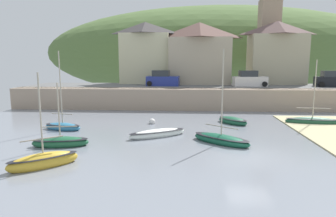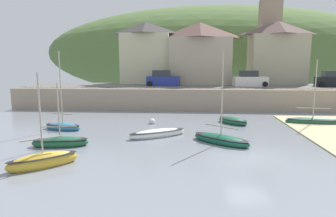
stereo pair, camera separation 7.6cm
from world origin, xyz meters
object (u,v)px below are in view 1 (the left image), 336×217
object	(u,v)px
motorboat_with_cabin	(221,139)
waterfront_building_centre	(199,53)
rowboat_small_beached	(44,161)
sailboat_nearest_shore	(233,121)
fishing_boat_green	(63,126)
sailboat_tall_mast	(312,121)
parked_car_near_slipway	(163,79)
church_with_spire	(269,22)
parked_car_end_of_row	(333,80)
sailboat_blue_trim	(157,134)
dinghy_open_wooden	(60,142)
waterfront_building_right	(276,52)
mooring_buoy	(152,122)
parked_car_by_wall	(249,80)
waterfront_building_left	(145,52)

from	to	relation	value
motorboat_with_cabin	waterfront_building_centre	bearing A→B (deg)	129.12
rowboat_small_beached	sailboat_nearest_shore	bearing A→B (deg)	6.05
sailboat_nearest_shore	fishing_boat_green	xyz separation A→B (m)	(-14.23, -3.28, 0.04)
sailboat_tall_mast	parked_car_near_slipway	xyz separation A→B (m)	(-14.19, 11.24, 2.92)
church_with_spire	parked_car_end_of_row	size ratio (longest dim) A/B	4.04
fishing_boat_green	parked_car_near_slipway	xyz separation A→B (m)	(7.03, 14.64, 2.93)
sailboat_blue_trim	fishing_boat_green	bearing A→B (deg)	136.54
dinghy_open_wooden	parked_car_end_of_row	distance (m)	32.67
rowboat_small_beached	church_with_spire	bearing A→B (deg)	18.91
waterfront_building_right	rowboat_small_beached	size ratio (longest dim) A/B	1.62
mooring_buoy	waterfront_building_centre	bearing A→B (deg)	73.81
sailboat_tall_mast	parked_car_by_wall	bearing A→B (deg)	113.28
parked_car_end_of_row	fishing_boat_green	bearing A→B (deg)	-146.90
church_with_spire	parked_car_near_slipway	size ratio (longest dim) A/B	4.05
sailboat_tall_mast	dinghy_open_wooden	bearing A→B (deg)	-150.63
mooring_buoy	waterfront_building_left	bearing A→B (deg)	99.49
sailboat_tall_mast	parked_car_end_of_row	world-z (taller)	sailboat_tall_mast
sailboat_nearest_shore	rowboat_small_beached	xyz separation A→B (m)	(-11.70, -11.81, 0.09)
waterfront_building_centre	dinghy_open_wooden	bearing A→B (deg)	-112.76
sailboat_blue_trim	parked_car_by_wall	distance (m)	19.48
church_with_spire	waterfront_building_centre	bearing A→B (deg)	-159.01
waterfront_building_right	mooring_buoy	xyz separation A→B (m)	(-15.31, -16.39, -6.52)
church_with_spire	parked_car_end_of_row	bearing A→B (deg)	-55.77
motorboat_with_cabin	parked_car_end_of_row	bearing A→B (deg)	86.51
rowboat_small_beached	parked_car_end_of_row	bearing A→B (deg)	3.07
rowboat_small_beached	mooring_buoy	bearing A→B (deg)	29.05
sailboat_tall_mast	parked_car_by_wall	xyz separation A→B (m)	(-3.32, 11.24, 2.92)
rowboat_small_beached	waterfront_building_centre	bearing A→B (deg)	32.28
sailboat_nearest_shore	parked_car_end_of_row	size ratio (longest dim) A/B	0.75
motorboat_with_cabin	sailboat_tall_mast	xyz separation A→B (m)	(8.78, 6.70, 0.02)
waterfront_building_centre	parked_car_near_slipway	size ratio (longest dim) A/B	2.02
church_with_spire	parked_car_by_wall	bearing A→B (deg)	-116.82
waterfront_building_centre	waterfront_building_left	bearing A→B (deg)	180.00
waterfront_building_right	rowboat_small_beached	bearing A→B (deg)	-125.59
waterfront_building_left	parked_car_by_wall	size ratio (longest dim) A/B	2.01
motorboat_with_cabin	sailboat_tall_mast	size ratio (longest dim) A/B	1.12
sailboat_blue_trim	waterfront_building_right	bearing A→B (deg)	25.12
waterfront_building_left	waterfront_building_centre	xyz separation A→B (m)	(7.50, 0.00, -0.06)
waterfront_building_right	waterfront_building_centre	bearing A→B (deg)	180.00
waterfront_building_centre	fishing_boat_green	size ratio (longest dim) A/B	1.32
rowboat_small_beached	parked_car_near_slipway	size ratio (longest dim) A/B	1.23
sailboat_tall_mast	sailboat_nearest_shore	world-z (taller)	sailboat_tall_mast
waterfront_building_right	sailboat_nearest_shore	bearing A→B (deg)	-117.07
waterfront_building_centre	dinghy_open_wooden	world-z (taller)	waterfront_building_centre
sailboat_blue_trim	rowboat_small_beached	bearing A→B (deg)	-159.39
waterfront_building_right	parked_car_end_of_row	distance (m)	8.03
sailboat_nearest_shore	parked_car_by_wall	size ratio (longest dim) A/B	0.76
parked_car_near_slipway	mooring_buoy	world-z (taller)	parked_car_near_slipway
waterfront_building_centre	sailboat_blue_trim	size ratio (longest dim) A/B	1.94
waterfront_building_left	rowboat_small_beached	size ratio (longest dim) A/B	1.62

